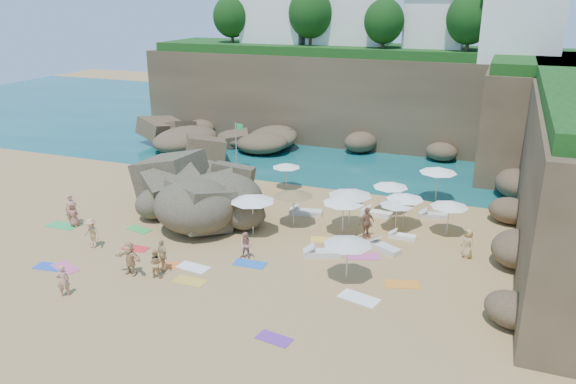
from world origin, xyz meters
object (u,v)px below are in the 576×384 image
(lounger_0, at_px, (306,212))
(person_stand_3, at_px, (366,223))
(parasol_1, at_px, (438,170))
(person_stand_5, at_px, (178,170))
(rock_outcrop, at_px, (207,212))
(person_stand_4, at_px, (468,243))
(person_stand_1, at_px, (155,263))
(person_stand_2, at_px, (229,183))
(parasol_2, at_px, (350,192))
(person_stand_0, at_px, (71,210))
(flag_pole, at_px, (237,139))
(parasol_0, at_px, (286,165))
(person_stand_6, at_px, (63,280))

(lounger_0, relative_size, person_stand_3, 1.11)
(parasol_1, xyz_separation_m, person_stand_5, (-18.39, -2.93, -1.26))
(parasol_1, bearing_deg, rock_outcrop, -150.77)
(rock_outcrop, xyz_separation_m, person_stand_4, (16.09, -0.83, 0.81))
(person_stand_1, bearing_deg, rock_outcrop, -83.20)
(rock_outcrop, relative_size, person_stand_2, 5.65)
(person_stand_5, bearing_deg, parasol_2, -13.14)
(person_stand_0, xyz_separation_m, person_stand_1, (8.55, -3.88, -0.22))
(lounger_0, distance_m, person_stand_5, 11.44)
(flag_pole, bearing_deg, lounger_0, -41.66)
(parasol_0, relative_size, parasol_2, 0.77)
(person_stand_4, bearing_deg, parasol_1, 157.54)
(person_stand_3, distance_m, person_stand_5, 16.22)
(parasol_1, relative_size, person_stand_2, 1.60)
(parasol_2, distance_m, person_stand_0, 16.75)
(person_stand_4, xyz_separation_m, person_stand_6, (-17.01, -10.95, -0.04))
(lounger_0, height_order, person_stand_2, person_stand_2)
(lounger_0, height_order, person_stand_6, person_stand_6)
(parasol_0, relative_size, person_stand_6, 1.30)
(flag_pole, bearing_deg, person_stand_3, -36.83)
(rock_outcrop, distance_m, person_stand_0, 8.18)
(parasol_0, xyz_separation_m, person_stand_5, (-8.04, -1.55, -0.82))
(rock_outcrop, distance_m, flag_pole, 9.91)
(person_stand_0, bearing_deg, person_stand_3, -18.96)
(person_stand_0, distance_m, person_stand_3, 17.63)
(flag_pole, height_order, person_stand_5, flag_pole)
(rock_outcrop, xyz_separation_m, parasol_1, (13.40, 7.50, 2.17))
(parasol_1, relative_size, person_stand_6, 1.62)
(rock_outcrop, bearing_deg, person_stand_5, 137.44)
(parasol_0, bearing_deg, person_stand_1, -94.10)
(flag_pole, bearing_deg, parasol_0, -30.53)
(person_stand_0, height_order, person_stand_1, person_stand_0)
(parasol_1, xyz_separation_m, person_stand_6, (-14.32, -19.28, -1.40))
(person_stand_1, distance_m, person_stand_6, 4.25)
(person_stand_1, bearing_deg, person_stand_4, -156.99)
(parasol_1, bearing_deg, lounger_0, -142.05)
(parasol_0, height_order, person_stand_6, parasol_0)
(person_stand_6, bearing_deg, person_stand_0, -97.48)
(parasol_0, xyz_separation_m, person_stand_6, (-3.98, -17.91, -0.97))
(flag_pole, xyz_separation_m, person_stand_3, (12.85, -9.62, -1.46))
(parasol_0, distance_m, person_stand_6, 18.37)
(person_stand_2, bearing_deg, person_stand_0, 83.37)
(parasol_2, relative_size, person_stand_3, 1.40)
(parasol_1, xyz_separation_m, person_stand_0, (-19.96, -12.31, -1.22))
(rock_outcrop, relative_size, parasol_1, 3.53)
(parasol_0, height_order, lounger_0, parasol_0)
(rock_outcrop, height_order, parasol_2, parasol_2)
(person_stand_5, height_order, person_stand_6, person_stand_5)
(person_stand_3, bearing_deg, rock_outcrop, 126.67)
(person_stand_1, xyz_separation_m, person_stand_3, (8.49, 8.39, 0.19))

